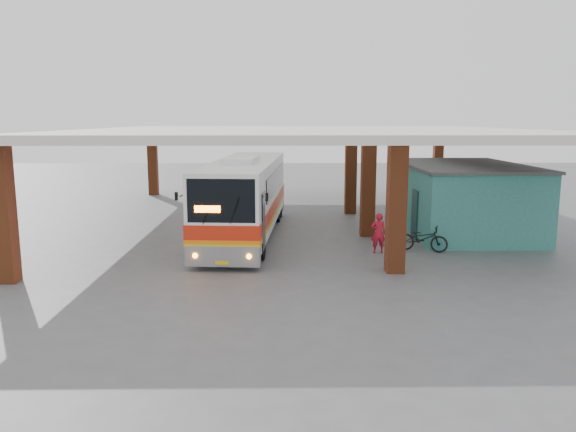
% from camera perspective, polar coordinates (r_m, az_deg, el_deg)
% --- Properties ---
extents(ground, '(90.00, 90.00, 0.00)m').
position_cam_1_polar(ground, '(21.98, 1.46, -3.64)').
color(ground, '#515154').
rests_on(ground, ground).
extents(brick_columns, '(20.10, 21.60, 4.35)m').
position_cam_1_polar(brick_columns, '(26.62, 4.11, 3.45)').
color(brick_columns, brown).
rests_on(brick_columns, ground).
extents(canopy_roof, '(21.00, 23.00, 0.30)m').
position_cam_1_polar(canopy_roof, '(27.90, 1.98, 8.55)').
color(canopy_roof, beige).
rests_on(canopy_roof, brick_columns).
extents(shop_building, '(5.20, 8.20, 3.11)m').
position_cam_1_polar(shop_building, '(26.95, 17.25, 1.80)').
color(shop_building, '#2E7573').
rests_on(shop_building, ground).
extents(coach_bus, '(3.46, 12.39, 3.57)m').
position_cam_1_polar(coach_bus, '(24.63, -4.34, 1.99)').
color(coach_bus, white).
rests_on(coach_bus, ground).
extents(motorcycle, '(2.07, 1.36, 1.03)m').
position_cam_1_polar(motorcycle, '(22.55, 13.49, -2.22)').
color(motorcycle, black).
rests_on(motorcycle, ground).
extents(pedestrian, '(0.57, 0.38, 1.57)m').
position_cam_1_polar(pedestrian, '(21.88, 9.16, -1.72)').
color(pedestrian, '#B31627').
rests_on(pedestrian, ground).
extents(red_chair, '(0.46, 0.46, 0.79)m').
position_cam_1_polar(red_chair, '(28.73, 11.13, 0.11)').
color(red_chair, red).
rests_on(red_chair, ground).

